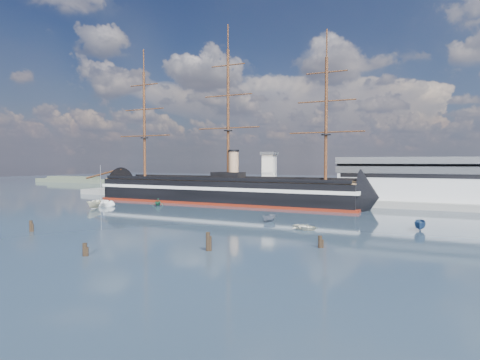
% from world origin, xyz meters
% --- Properties ---
extents(ground, '(600.00, 600.00, 0.00)m').
position_xyz_m(ground, '(0.00, 40.00, 0.00)').
color(ground, '#1E2634').
rests_on(ground, ground).
extents(quay, '(180.00, 18.00, 2.00)m').
position_xyz_m(quay, '(10.00, 76.00, 0.00)').
color(quay, slate).
rests_on(quay, ground).
extents(warehouse, '(63.00, 21.00, 11.60)m').
position_xyz_m(warehouse, '(58.00, 80.00, 7.98)').
color(warehouse, '#B7BABC').
rests_on(warehouse, ground).
extents(quay_tower, '(5.00, 5.00, 15.00)m').
position_xyz_m(quay_tower, '(3.00, 73.00, 9.75)').
color(quay_tower, silver).
rests_on(quay_tower, ground).
extents(shoreline, '(120.00, 10.00, 4.00)m').
position_xyz_m(shoreline, '(-139.23, 135.00, 1.45)').
color(shoreline, '#3F4C38').
rests_on(shoreline, ground).
extents(warship, '(112.96, 17.16, 53.94)m').
position_xyz_m(warship, '(-10.03, 60.00, 4.04)').
color(warship, black).
rests_on(warship, ground).
extents(sailboat, '(8.17, 3.66, 12.62)m').
position_xyz_m(sailboat, '(-38.42, 36.96, 0.80)').
color(sailboat, silver).
rests_on(sailboat, ground).
extents(motorboat_a, '(7.89, 4.73, 2.97)m').
position_xyz_m(motorboat_a, '(-34.77, 30.07, 0.00)').
color(motorboat_a, beige).
rests_on(motorboat_a, ground).
extents(motorboat_c, '(5.32, 3.21, 2.00)m').
position_xyz_m(motorboat_c, '(20.53, 27.92, 0.00)').
color(motorboat_c, slate).
rests_on(motorboat_c, ground).
extents(motorboat_d, '(7.02, 5.15, 2.36)m').
position_xyz_m(motorboat_d, '(-23.43, 45.19, 0.00)').
color(motorboat_d, '#1C5B3B').
rests_on(motorboat_d, ground).
extents(motorboat_e, '(2.44, 3.62, 1.57)m').
position_xyz_m(motorboat_e, '(30.96, 21.29, 0.00)').
color(motorboat_e, silver).
rests_on(motorboat_e, ground).
extents(motorboat_f, '(6.39, 2.44, 2.54)m').
position_xyz_m(motorboat_f, '(51.77, 29.83, 0.00)').
color(motorboat_f, navy).
rests_on(motorboat_f, ground).
extents(piling_near_left, '(0.64, 0.64, 2.86)m').
position_xyz_m(piling_near_left, '(-16.89, -3.83, 0.00)').
color(piling_near_left, black).
rests_on(piling_near_left, ground).
extents(piling_near_mid, '(0.64, 0.64, 2.59)m').
position_xyz_m(piling_near_mid, '(8.50, -14.33, 0.00)').
color(piling_near_mid, black).
rests_on(piling_near_mid, ground).
extents(piling_near_right, '(0.64, 0.64, 3.56)m').
position_xyz_m(piling_near_right, '(22.86, -3.73, 0.00)').
color(piling_near_right, black).
rests_on(piling_near_right, ground).
extents(piling_far_right, '(0.64, 0.64, 2.62)m').
position_xyz_m(piling_far_right, '(37.80, 5.80, 0.00)').
color(piling_far_right, black).
rests_on(piling_far_right, ground).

